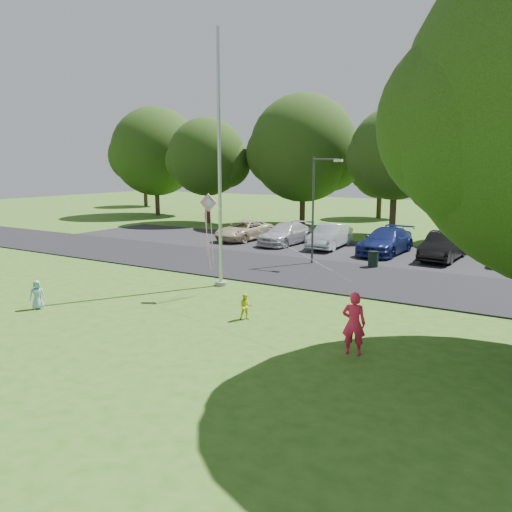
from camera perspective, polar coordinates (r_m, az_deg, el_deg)
The scene contains 13 objects.
ground at distance 14.72m, azimuth -3.99°, elevation -9.02°, with size 120.00×120.00×0.00m, color #305D18.
park_road at distance 22.39m, azimuth 9.32°, elevation -2.26°, with size 60.00×6.00×0.06m, color black.
parking_strip at distance 28.43m, azimuth 14.20°, elevation 0.25°, with size 42.00×7.00×0.06m, color black.
flagpole at distance 19.99m, azimuth -4.17°, elevation 8.31°, with size 0.50×0.50×10.00m.
street_lamp at distance 24.53m, azimuth 7.00°, elevation 6.31°, with size 1.48×0.21×5.27m.
trash_can at distance 24.52m, azimuth 13.25°, elevation -0.40°, with size 0.51×0.51×0.81m.
tree_row at distance 36.15m, azimuth 21.20°, elevation 11.03°, with size 64.35×11.94×10.88m.
horizon_trees at distance 45.39m, azimuth 26.35°, elevation 8.61°, with size 77.46×7.20×7.02m.
parked_cars at distance 28.49m, azimuth 13.75°, elevation 1.72°, with size 20.31×5.08×1.43m.
woman at distance 13.28m, azimuth 11.11°, elevation -7.56°, with size 0.61×0.40×1.68m, color #F32049.
child_yellow at distance 15.97m, azimuth -1.19°, elevation -5.81°, with size 0.42×0.32×0.86m, color yellow.
child_blue at distance 18.68m, azimuth -23.73°, elevation -4.07°, with size 0.49×0.32×1.00m, color #82B0C8.
kite at distance 18.34m, azimuth -5.21°, elevation 4.72°, with size 7.06×3.15×2.91m.
Camera 1 is at (8.00, -11.34, 4.89)m, focal length 35.00 mm.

